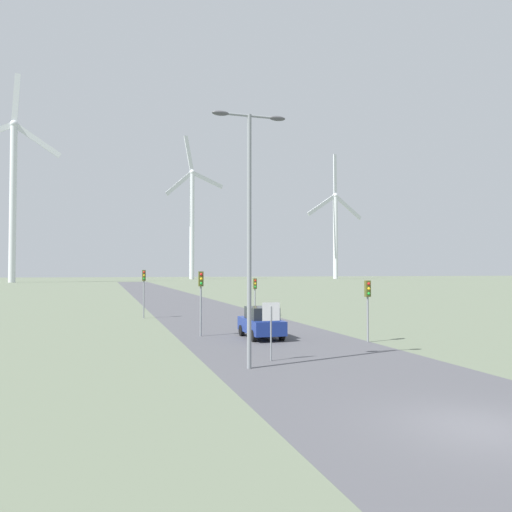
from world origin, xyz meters
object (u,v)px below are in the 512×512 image
car_approaching (261,323)px  wind_turbine_left (13,187)px  stop_sign_near (271,320)px  traffic_light_post_near_left (201,289)px  streetlamp (249,209)px  wind_turbine_right (335,226)px  wind_turbine_center (192,215)px  traffic_light_post_near_right (368,297)px  traffic_light_post_mid_left (144,283)px  traffic_light_post_mid_right (255,289)px

car_approaching → wind_turbine_left: wind_turbine_left is taller
stop_sign_near → traffic_light_post_near_left: traffic_light_post_near_left is taller
traffic_light_post_near_left → streetlamp: bearing=-89.6°
traffic_light_post_near_left → wind_turbine_right: 214.63m
stop_sign_near → wind_turbine_left: wind_turbine_left is taller
streetlamp → wind_turbine_right: bearing=63.2°
car_approaching → wind_turbine_center: (29.27, 199.15, 28.71)m
traffic_light_post_near_right → wind_turbine_left: size_ratio=0.05×
stop_sign_near → traffic_light_post_mid_left: bearing=100.2°
stop_sign_near → car_approaching: (1.78, 7.07, -0.87)m
traffic_light_post_near_left → car_approaching: traffic_light_post_near_left is taller
wind_turbine_left → wind_turbine_right: size_ratio=1.16×
traffic_light_post_near_left → wind_turbine_right: (100.51, 188.31, 22.50)m
wind_turbine_right → wind_turbine_center: bearing=172.5°
wind_turbine_right → stop_sign_near: bearing=-116.7°
stop_sign_near → car_approaching: 7.34m
streetlamp → traffic_light_post_near_left: bearing=90.4°
traffic_light_post_near_right → traffic_light_post_mid_left: size_ratio=0.85×
wind_turbine_center → streetlamp: bearing=-98.9°
traffic_light_post_near_left → car_approaching: bearing=-30.1°
stop_sign_near → car_approaching: size_ratio=0.62×
streetlamp → traffic_light_post_mid_right: bearing=72.7°
traffic_light_post_near_right → wind_turbine_center: (24.12, 202.39, 27.13)m
traffic_light_post_mid_right → car_approaching: (-3.59, -13.21, -1.49)m
traffic_light_post_near_left → traffic_light_post_near_right: (8.38, -5.11, -0.36)m
streetlamp → traffic_light_post_mid_right: (6.75, 21.63, -4.06)m
streetlamp → stop_sign_near: size_ratio=4.07×
streetlamp → wind_turbine_right: 223.36m
stop_sign_near → traffic_light_post_near_right: 7.95m
car_approaching → wind_turbine_center: 203.33m
wind_turbine_left → traffic_light_post_near_right: bearing=-74.5°
car_approaching → wind_turbine_left: 160.27m
traffic_light_post_near_left → traffic_light_post_mid_left: size_ratio=0.98×
wind_turbine_right → traffic_light_post_near_left: bearing=-118.1°
traffic_light_post_mid_right → streetlamp: bearing=-107.3°
traffic_light_post_mid_left → traffic_light_post_mid_right: size_ratio=1.22×
stop_sign_near → wind_turbine_right: 221.98m
stop_sign_near → traffic_light_post_near_right: bearing=28.9°
wind_turbine_left → streetlamp: bearing=-77.7°
traffic_light_post_mid_right → wind_turbine_right: 201.55m
traffic_light_post_near_right → car_approaching: (-5.15, 3.24, -1.59)m
stop_sign_near → wind_turbine_right: bearing=63.3°
traffic_light_post_near_left → traffic_light_post_near_right: bearing=-31.4°
car_approaching → wind_turbine_left: bearing=104.0°
car_approaching → wind_turbine_right: size_ratio=0.07×
streetlamp → car_approaching: (3.16, 8.42, -5.55)m
stop_sign_near → traffic_light_post_mid_left: traffic_light_post_mid_left is taller
stop_sign_near → traffic_light_post_near_right: (6.93, 3.83, 0.71)m
wind_turbine_right → streetlamp: bearing=-116.8°
car_approaching → wind_turbine_left: size_ratio=0.06×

